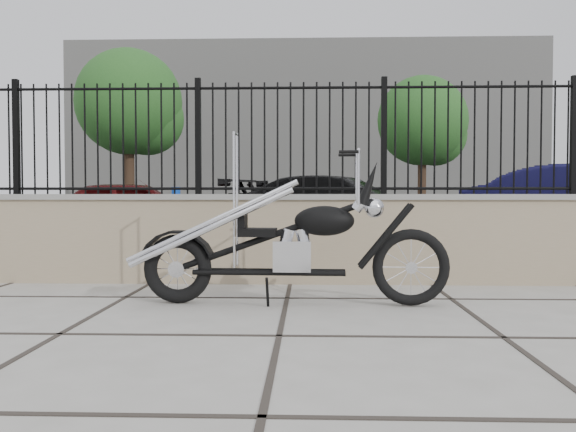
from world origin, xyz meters
The scene contains 12 objects.
ground_plane centered at (0.00, 0.00, 0.00)m, with size 90.00×90.00×0.00m, color #99968E.
parking_lot centered at (0.00, 12.50, 0.00)m, with size 30.00×30.00×0.00m, color black.
retaining_wall centered at (0.00, 2.50, 0.48)m, with size 14.00×0.36×0.96m, color gray.
iron_fence centered at (0.00, 2.50, 1.56)m, with size 14.00×0.08×1.20m, color black.
background_building centered at (0.00, 26.50, 4.00)m, with size 22.00×6.00×8.00m, color beige.
chopper_motorcycle centered at (0.01, 1.18, 0.76)m, with size 2.53×0.45×1.52m, color black, non-canonical shape.
car_red centered at (-3.13, 7.56, 0.62)m, with size 1.47×3.66×1.25m, color #45090B.
car_black centered at (0.81, 7.49, 0.66)m, with size 1.85×4.55×1.32m, color black.
bollard_a centered at (-1.78, 4.93, 0.53)m, with size 0.13×0.13×1.07m, color blue.
bollard_b centered at (1.55, 4.33, 0.43)m, with size 0.10×0.10×0.87m, color #0C20BB.
tree_left centered at (-6.06, 16.94, 4.34)m, with size 3.67×3.67×6.19m.
tree_right centered at (4.06, 16.94, 3.62)m, with size 3.06×3.06×5.17m.
Camera 1 is at (0.20, -4.07, 0.95)m, focal length 38.00 mm.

